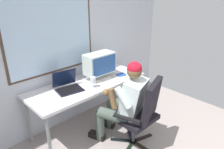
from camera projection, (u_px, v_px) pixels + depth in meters
wall_rear at (55, 34)px, 2.94m from camera, size 4.46×0.08×2.85m
desk at (88, 86)px, 3.12m from camera, size 1.78×0.68×0.73m
office_chair at (142, 111)px, 2.75m from camera, size 0.67×0.61×0.98m
person_seated at (124, 101)px, 2.84m from camera, size 0.66×0.83×1.20m
crt_monitor at (100, 64)px, 3.18m from camera, size 0.47×0.26×0.39m
laptop at (67, 84)px, 2.90m from camera, size 0.39×0.37×0.25m
wine_glass at (93, 80)px, 2.93m from camera, size 0.08×0.08×0.15m
desk_speaker at (112, 67)px, 3.50m from camera, size 0.08×0.10×0.14m
cd_case at (121, 75)px, 3.37m from camera, size 0.17×0.15×0.01m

